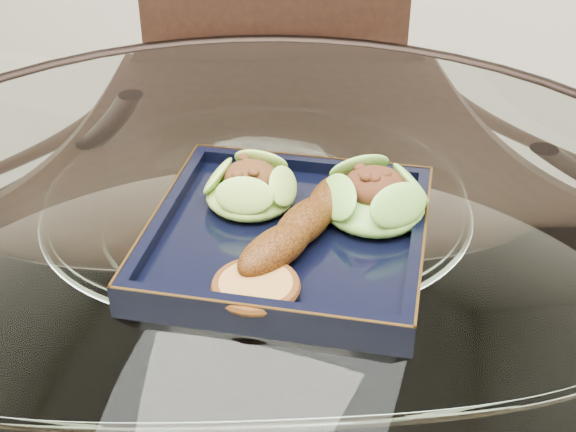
# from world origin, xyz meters

# --- Properties ---
(dining_table) EXTENTS (1.13, 1.13, 0.77)m
(dining_table) POSITION_xyz_m (-0.00, -0.00, 0.60)
(dining_table) COLOR white
(dining_table) RESTS_ON ground
(dining_chair) EXTENTS (0.57, 0.57, 1.06)m
(dining_chair) POSITION_xyz_m (-0.12, 0.44, 0.59)
(dining_chair) COLOR black
(dining_chair) RESTS_ON ground
(navy_plate) EXTENTS (0.29, 0.29, 0.02)m
(navy_plate) POSITION_xyz_m (0.04, -0.02, 0.77)
(navy_plate) COLOR black
(navy_plate) RESTS_ON dining_table
(lettuce_wrap_left) EXTENTS (0.12, 0.12, 0.03)m
(lettuce_wrap_left) POSITION_xyz_m (-0.01, 0.02, 0.80)
(lettuce_wrap_left) COLOR #6CA630
(lettuce_wrap_left) RESTS_ON navy_plate
(lettuce_wrap_right) EXTENTS (0.13, 0.13, 0.04)m
(lettuce_wrap_right) POSITION_xyz_m (0.11, 0.03, 0.80)
(lettuce_wrap_right) COLOR #50932A
(lettuce_wrap_right) RESTS_ON navy_plate
(roasted_plantain) EXTENTS (0.09, 0.19, 0.04)m
(roasted_plantain) POSITION_xyz_m (0.06, -0.02, 0.80)
(roasted_plantain) COLOR #5A2D09
(roasted_plantain) RESTS_ON navy_plate
(crumb_patty) EXTENTS (0.09, 0.09, 0.01)m
(crumb_patty) POSITION_xyz_m (0.04, -0.12, 0.79)
(crumb_patty) COLOR #A86E38
(crumb_patty) RESTS_ON navy_plate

